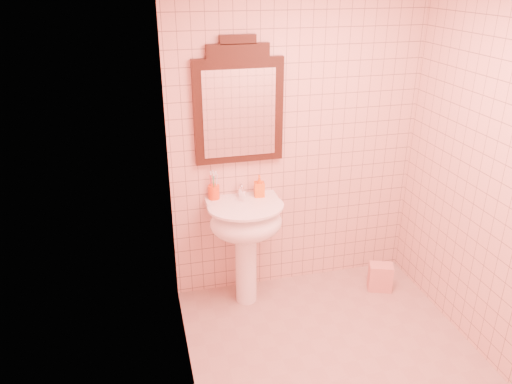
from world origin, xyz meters
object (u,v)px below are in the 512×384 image
object	(u,v)px
pedestal_sink	(246,229)
toothbrush_cup	(214,192)
towel	(380,277)
soap_dispenser	(259,186)
mirror	(239,106)

from	to	relation	value
pedestal_sink	toothbrush_cup	world-z (taller)	toothbrush_cup
towel	pedestal_sink	bearing A→B (deg)	173.77
soap_dispenser	toothbrush_cup	bearing A→B (deg)	-179.98
mirror	toothbrush_cup	size ratio (longest dim) A/B	4.63
pedestal_sink	toothbrush_cup	bearing A→B (deg)	140.50
mirror	towel	distance (m)	1.87
mirror	toothbrush_cup	xyz separation A→B (m)	(-0.21, -0.03, -0.65)
soap_dispenser	mirror	bearing A→B (deg)	160.77
mirror	toothbrush_cup	world-z (taller)	mirror
pedestal_sink	soap_dispenser	xyz separation A→B (m)	(0.14, 0.13, 0.29)
pedestal_sink	toothbrush_cup	size ratio (longest dim) A/B	4.29
toothbrush_cup	soap_dispenser	distance (m)	0.35
pedestal_sink	soap_dispenser	world-z (taller)	soap_dispenser
pedestal_sink	mirror	size ratio (longest dim) A/B	0.93
pedestal_sink	towel	distance (m)	1.26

